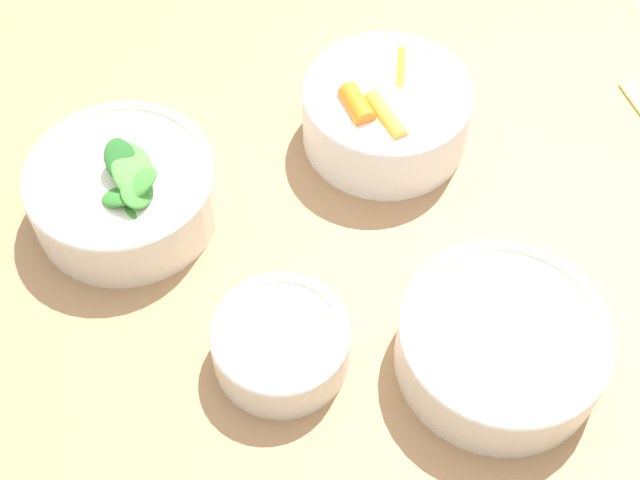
% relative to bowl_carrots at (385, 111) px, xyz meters
% --- Properties ---
extents(ground_plane, '(10.00, 10.00, 0.00)m').
position_rel_bowl_carrots_xyz_m(ground_plane, '(0.06, -0.08, -0.77)').
color(ground_plane, gray).
extents(dining_table, '(1.25, 0.82, 0.73)m').
position_rel_bowl_carrots_xyz_m(dining_table, '(0.06, -0.08, -0.15)').
color(dining_table, '#99724C').
rests_on(dining_table, ground_plane).
extents(bowl_carrots, '(0.16, 0.16, 0.07)m').
position_rel_bowl_carrots_xyz_m(bowl_carrots, '(0.00, 0.00, 0.00)').
color(bowl_carrots, white).
rests_on(bowl_carrots, dining_table).
extents(bowl_greens, '(0.17, 0.17, 0.08)m').
position_rel_bowl_carrots_xyz_m(bowl_greens, '(0.01, -0.25, -0.00)').
color(bowl_greens, silver).
rests_on(bowl_greens, dining_table).
extents(bowl_beans_hotdog, '(0.17, 0.17, 0.06)m').
position_rel_bowl_carrots_xyz_m(bowl_beans_hotdog, '(0.26, 0.00, -0.01)').
color(bowl_beans_hotdog, silver).
rests_on(bowl_beans_hotdog, dining_table).
extents(bowl_cookies, '(0.11, 0.11, 0.05)m').
position_rel_bowl_carrots_xyz_m(bowl_cookies, '(0.20, -0.16, -0.01)').
color(bowl_cookies, silver).
rests_on(bowl_cookies, dining_table).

